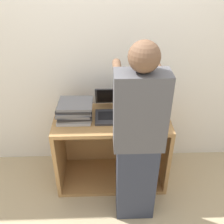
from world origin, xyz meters
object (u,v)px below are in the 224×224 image
laptop_open (111,110)px  laptop_stack_right (148,112)px  person (138,142)px  laptop_stack_left (75,111)px

laptop_open → laptop_stack_right: 0.35m
laptop_stack_right → person: size_ratio=0.20×
laptop_open → person: (0.20, -0.51, 0.01)m
laptop_stack_left → laptop_stack_right: 0.69m
laptop_stack_left → person: person is taller
laptop_open → laptop_stack_left: 0.35m
laptop_stack_left → laptop_stack_right: (0.69, -0.00, -0.02)m
laptop_stack_right → person: bearing=-108.6°
laptop_stack_left → laptop_open: bearing=10.1°
laptop_stack_left → laptop_stack_right: size_ratio=1.03×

